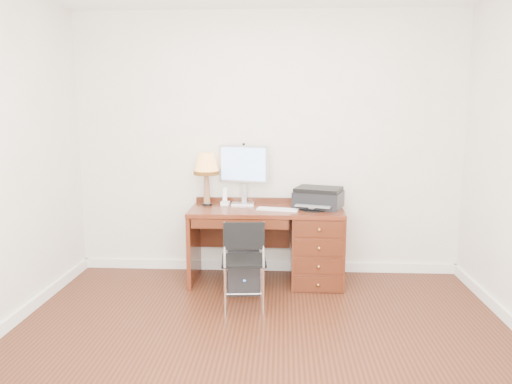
# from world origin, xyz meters

# --- Properties ---
(ground) EXTENTS (4.00, 4.00, 0.00)m
(ground) POSITION_xyz_m (0.00, 0.00, 0.00)
(ground) COLOR #35170C
(ground) RESTS_ON ground
(room_shell) EXTENTS (4.00, 4.00, 4.00)m
(room_shell) POSITION_xyz_m (0.00, 0.63, 0.05)
(room_shell) COLOR silver
(room_shell) RESTS_ON ground
(desk) EXTENTS (1.50, 0.67, 0.75)m
(desk) POSITION_xyz_m (0.32, 1.40, 0.41)
(desk) COLOR #5B2413
(desk) RESTS_ON ground
(monitor) EXTENTS (0.51, 0.24, 0.60)m
(monitor) POSITION_xyz_m (-0.25, 1.62, 1.13)
(monitor) COLOR silver
(monitor) RESTS_ON desk
(keyboard) EXTENTS (0.41, 0.20, 0.02)m
(keyboard) POSITION_xyz_m (0.11, 1.32, 0.76)
(keyboard) COLOR white
(keyboard) RESTS_ON desk
(mouse_pad) EXTENTS (0.24, 0.24, 0.05)m
(mouse_pad) POSITION_xyz_m (0.46, 1.33, 0.76)
(mouse_pad) COLOR black
(mouse_pad) RESTS_ON desk
(printer) EXTENTS (0.54, 0.48, 0.20)m
(printer) POSITION_xyz_m (0.51, 1.47, 0.85)
(printer) COLOR black
(printer) RESTS_ON desk
(leg_lamp) EXTENTS (0.26, 0.26, 0.53)m
(leg_lamp) POSITION_xyz_m (-0.61, 1.53, 1.14)
(leg_lamp) COLOR black
(leg_lamp) RESTS_ON desk
(phone) EXTENTS (0.09, 0.09, 0.18)m
(phone) POSITION_xyz_m (-0.42, 1.53, 0.80)
(phone) COLOR white
(phone) RESTS_ON desk
(pen_cup) EXTENTS (0.08, 0.08, 0.10)m
(pen_cup) POSITION_xyz_m (0.34, 1.52, 0.80)
(pen_cup) COLOR black
(pen_cup) RESTS_ON desk
(chair) EXTENTS (0.41, 0.41, 0.80)m
(chair) POSITION_xyz_m (-0.17, 0.66, 0.49)
(chair) COLOR black
(chair) RESTS_ON ground
(equipment_box) EXTENTS (0.34, 0.34, 0.36)m
(equipment_box) POSITION_xyz_m (-0.20, 1.12, 0.18)
(equipment_box) COLOR black
(equipment_box) RESTS_ON ground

